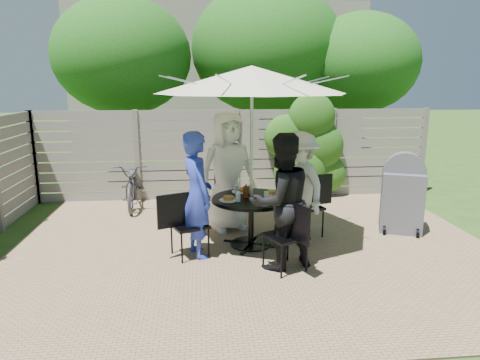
{
  "coord_description": "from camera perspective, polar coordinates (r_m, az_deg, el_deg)",
  "views": [
    {
      "loc": [
        -0.76,
        -5.62,
        2.38
      ],
      "look_at": [
        -0.16,
        0.52,
        0.96
      ],
      "focal_mm": 32.0,
      "sensor_mm": 36.0,
      "label": 1
    }
  ],
  "objects": [
    {
      "name": "umbrella",
      "position": [
        5.98,
        1.59,
        13.21
      ],
      "size": [
        3.44,
        3.44,
        2.6
      ],
      "rotation": [
        0.0,
        0.0,
        0.35
      ],
      "color": "silver",
      "rests_on": "ground"
    },
    {
      "name": "bicycle",
      "position": [
        8.54,
        -14.04,
        -0.52
      ],
      "size": [
        0.7,
        1.74,
        0.9
      ],
      "primitive_type": "imported",
      "rotation": [
        0.0,
        0.0,
        0.06
      ],
      "color": "#333338",
      "rests_on": "ground"
    },
    {
      "name": "chair_back",
      "position": [
        7.17,
        -2.07,
        -3.97
      ],
      "size": [
        0.59,
        0.75,
        0.98
      ],
      "rotation": [
        0.0,
        0.0,
        5.02
      ],
      "color": "black",
      "rests_on": "ground"
    },
    {
      "name": "person_left",
      "position": [
        5.85,
        -5.75,
        -2.02
      ],
      "size": [
        0.62,
        0.75,
        1.75
      ],
      "primitive_type": "imported",
      "rotation": [
        0.0,
        0.0,
        8.21
      ],
      "color": "#2938B2",
      "rests_on": "ground"
    },
    {
      "name": "backyard_envelope",
      "position": [
        15.93,
        -2.55,
        13.76
      ],
      "size": [
        60.0,
        60.0,
        5.0
      ],
      "color": "#2B4A17",
      "rests_on": "ground"
    },
    {
      "name": "coffee_cup",
      "position": [
        6.42,
        1.39,
        -1.27
      ],
      "size": [
        0.08,
        0.08,
        0.12
      ],
      "primitive_type": "cylinder",
      "color": "#C6B293",
      "rests_on": "patio_table"
    },
    {
      "name": "glass_back",
      "position": [
        6.37,
        -0.41,
        -1.3
      ],
      "size": [
        0.07,
        0.07,
        0.14
      ],
      "primitive_type": "cylinder",
      "color": "silver",
      "rests_on": "patio_table"
    },
    {
      "name": "chair_right",
      "position": [
        6.81,
        8.75,
        -5.05
      ],
      "size": [
        0.75,
        0.58,
        0.98
      ],
      "rotation": [
        0.0,
        0.0,
        3.43
      ],
      "color": "black",
      "rests_on": "ground"
    },
    {
      "name": "plate_left",
      "position": [
        6.05,
        -1.54,
        -2.53
      ],
      "size": [
        0.26,
        0.26,
        0.06
      ],
      "color": "white",
      "rests_on": "patio_table"
    },
    {
      "name": "chair_left",
      "position": [
        5.99,
        -6.85,
        -7.67
      ],
      "size": [
        0.72,
        0.59,
        0.94
      ],
      "rotation": [
        0.0,
        0.0,
        6.69
      ],
      "color": "black",
      "rests_on": "ground"
    },
    {
      "name": "patio_table",
      "position": [
        6.27,
        1.48,
        -4.34
      ],
      "size": [
        1.45,
        1.45,
        0.74
      ],
      "rotation": [
        0.0,
        0.0,
        0.35
      ],
      "color": "black",
      "rests_on": "ground"
    },
    {
      "name": "bbq_grill",
      "position": [
        7.31,
        20.82,
        -2.04
      ],
      "size": [
        0.78,
        0.7,
        1.31
      ],
      "rotation": [
        0.0,
        0.0,
        -0.38
      ],
      "color": "#505054",
      "rests_on": "ground"
    },
    {
      "name": "plate_extra",
      "position": [
        6.03,
        4.32,
        -2.61
      ],
      "size": [
        0.24,
        0.24,
        0.06
      ],
      "color": "white",
      "rests_on": "patio_table"
    },
    {
      "name": "plate_front",
      "position": [
        5.89,
        3.1,
        -2.96
      ],
      "size": [
        0.26,
        0.26,
        0.06
      ],
      "color": "white",
      "rests_on": "patio_table"
    },
    {
      "name": "person_back",
      "position": [
        6.88,
        -1.66,
        1.11
      ],
      "size": [
        1.1,
        0.91,
        1.94
      ],
      "primitive_type": "imported",
      "rotation": [
        0.0,
        0.0,
        6.64
      ],
      "color": "white",
      "rests_on": "ground"
    },
    {
      "name": "person_right",
      "position": [
        6.59,
        7.93,
        -0.77
      ],
      "size": [
        0.95,
        1.22,
        1.66
      ],
      "primitive_type": "imported",
      "rotation": [
        0.0,
        0.0,
        5.07
      ],
      "color": "beige",
      "rests_on": "ground"
    },
    {
      "name": "syrup_jug",
      "position": [
        6.2,
        0.79,
        -1.6
      ],
      "size": [
        0.09,
        0.09,
        0.16
      ],
      "primitive_type": "cylinder",
      "color": "#59280C",
      "rests_on": "patio_table"
    },
    {
      "name": "person_front",
      "position": [
        5.47,
        5.49,
        -2.96
      ],
      "size": [
        1.04,
        0.93,
        1.78
      ],
      "primitive_type": "imported",
      "rotation": [
        0.0,
        0.0,
        3.5
      ],
      "color": "black",
      "rests_on": "ground"
    },
    {
      "name": "glass_left",
      "position": [
        5.98,
        -0.26,
        -2.24
      ],
      "size": [
        0.07,
        0.07,
        0.14
      ],
      "primitive_type": "cylinder",
      "color": "silver",
      "rests_on": "patio_table"
    },
    {
      "name": "plate_back",
      "position": [
        6.51,
        0.04,
        -1.4
      ],
      "size": [
        0.26,
        0.26,
        0.06
      ],
      "color": "white",
      "rests_on": "patio_table"
    },
    {
      "name": "chair_front",
      "position": [
        5.56,
        6.1,
        -9.28
      ],
      "size": [
        0.61,
        0.72,
        0.95
      ],
      "rotation": [
        0.0,
        0.0,
        2.02
      ],
      "color": "black",
      "rests_on": "ground"
    },
    {
      "name": "plate_right",
      "position": [
        6.37,
        4.38,
        -1.77
      ],
      "size": [
        0.26,
        0.26,
        0.06
      ],
      "color": "white",
      "rests_on": "patio_table"
    },
    {
      "name": "glass_front",
      "position": [
        6.01,
        3.52,
        -2.19
      ],
      "size": [
        0.07,
        0.07,
        0.14
      ],
      "primitive_type": "cylinder",
      "color": "silver",
      "rests_on": "patio_table"
    }
  ]
}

